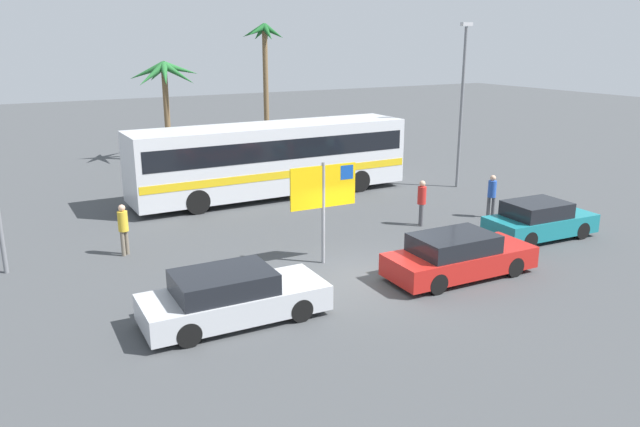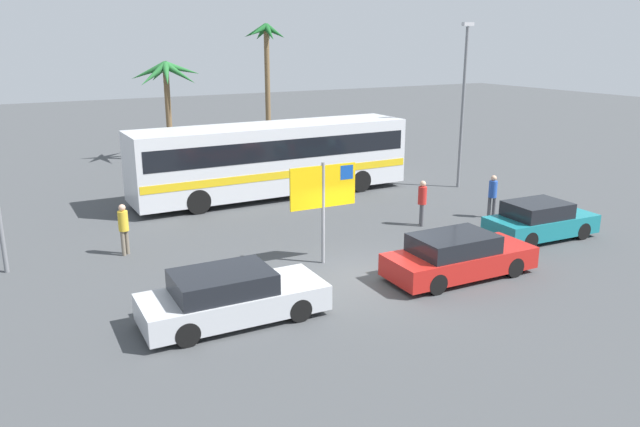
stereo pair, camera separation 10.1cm
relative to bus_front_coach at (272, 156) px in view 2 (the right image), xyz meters
name	(u,v)px [view 2 (the right image)]	position (x,y,z in m)	size (l,w,h in m)	color
ground	(370,277)	(-1.57, -10.24, -1.79)	(120.00, 120.00, 0.00)	#424447
bus_front_coach	(272,156)	(0.00, 0.00, 0.00)	(12.32, 2.69, 3.17)	silver
ferry_sign	(325,190)	(-2.13, -8.51, 0.54)	(2.20, 0.12, 3.20)	gray
car_teal	(540,221)	(5.66, -9.99, -1.15)	(4.01, 1.88, 1.32)	#19757F
car_red	(458,256)	(0.71, -11.43, -1.15)	(4.59, 1.85, 1.32)	red
car_silver	(231,297)	(-6.16, -11.00, -1.15)	(4.62, 1.92, 1.32)	#B7BABF
pedestrian_near_sign	(422,199)	(2.98, -6.80, -0.77)	(0.32, 0.32, 1.72)	#4C4C51
pedestrian_by_bus	(493,193)	(6.04, -7.26, -0.79)	(0.32, 0.32, 1.69)	#4C4C51
pedestrian_crossing_lot	(124,225)	(-7.43, -4.77, -0.79)	(0.32, 0.32, 1.69)	#706656
lamp_post_left_side	(463,100)	(8.37, -2.64, 2.26)	(0.56, 0.20, 7.44)	slate
palm_tree_seaside	(267,48)	(4.91, 11.37, 4.37)	(2.86, 2.78, 7.64)	brown
palm_tree_inland	(167,80)	(-1.70, 10.18, 2.77)	(3.89, 3.75, 5.56)	brown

